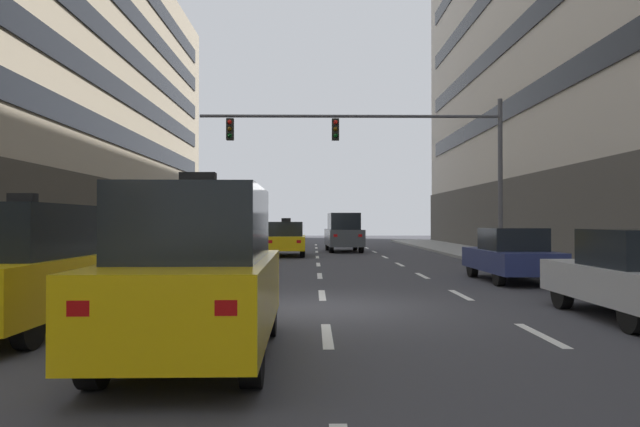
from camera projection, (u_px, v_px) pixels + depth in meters
name	position (u px, v px, depth m)	size (l,w,h in m)	color
ground_plane	(324.00, 307.00, 12.18)	(120.00, 120.00, 0.00)	#38383D
lane_stripe_l1_s3	(111.00, 336.00, 9.14)	(0.16, 2.00, 0.01)	silver
lane_stripe_l1_s4	(183.00, 295.00, 14.14)	(0.16, 2.00, 0.01)	silver
lane_stripe_l1_s5	(217.00, 276.00, 19.14)	(0.16, 2.00, 0.01)	silver
lane_stripe_l1_s6	(237.00, 265.00, 24.14)	(0.16, 2.00, 0.01)	silver
lane_stripe_l1_s7	(250.00, 257.00, 29.13)	(0.16, 2.00, 0.01)	silver
lane_stripe_l1_s8	(259.00, 252.00, 34.13)	(0.16, 2.00, 0.01)	silver
lane_stripe_l1_s9	(266.00, 248.00, 39.13)	(0.16, 2.00, 0.01)	silver
lane_stripe_l1_s10	(271.00, 245.00, 44.13)	(0.16, 2.00, 0.01)	silver
lane_stripe_l2_s3	(327.00, 335.00, 9.18)	(0.16, 2.00, 0.01)	silver
lane_stripe_l2_s4	(322.00, 295.00, 14.18)	(0.16, 2.00, 0.01)	silver
lane_stripe_l2_s5	(320.00, 276.00, 19.18)	(0.16, 2.00, 0.01)	silver
lane_stripe_l2_s6	(318.00, 264.00, 24.18)	(0.16, 2.00, 0.01)	silver
lane_stripe_l2_s7	(317.00, 257.00, 29.17)	(0.16, 2.00, 0.01)	silver
lane_stripe_l2_s8	(317.00, 252.00, 34.17)	(0.16, 2.00, 0.01)	silver
lane_stripe_l2_s9	(316.00, 248.00, 39.17)	(0.16, 2.00, 0.01)	silver
lane_stripe_l2_s10	(316.00, 245.00, 44.17)	(0.16, 2.00, 0.01)	silver
lane_stripe_l3_s3	(541.00, 335.00, 9.22)	(0.16, 2.00, 0.01)	silver
lane_stripe_l3_s4	(461.00, 295.00, 14.22)	(0.16, 2.00, 0.01)	silver
lane_stripe_l3_s5	(422.00, 276.00, 19.22)	(0.16, 2.00, 0.01)	silver
lane_stripe_l3_s6	(400.00, 264.00, 24.22)	(0.16, 2.00, 0.01)	silver
lane_stripe_l3_s7	(385.00, 257.00, 29.21)	(0.16, 2.00, 0.01)	silver
lane_stripe_l3_s8	(374.00, 252.00, 34.21)	(0.16, 2.00, 0.01)	silver
lane_stripe_l3_s9	(366.00, 248.00, 39.21)	(0.16, 2.00, 0.01)	silver
lane_stripe_l3_s10	(360.00, 245.00, 44.21)	(0.16, 2.00, 0.01)	silver
car_driving_0	(206.00, 243.00, 26.02)	(1.98, 4.55, 1.69)	black
taxi_driving_1	(286.00, 239.00, 30.26)	(1.99, 4.68, 1.94)	black
car_driving_2	(344.00, 232.00, 34.53)	(2.17, 4.75, 2.26)	black
taxi_driving_3	(198.00, 272.00, 7.72)	(2.00, 4.65, 2.43)	black
taxi_driving_4	(22.00, 268.00, 9.48)	(1.90, 4.31, 2.24)	black
taxi_driving_5	(234.00, 233.00, 35.77)	(1.87, 4.46, 2.34)	black
car_parked_1	(638.00, 275.00, 10.61)	(1.85, 4.38, 1.64)	black
car_parked_2	(511.00, 255.00, 17.44)	(1.82, 4.24, 1.58)	black
traffic_signal_0	(392.00, 146.00, 22.93)	(11.81, 0.35, 6.43)	#4C4C51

